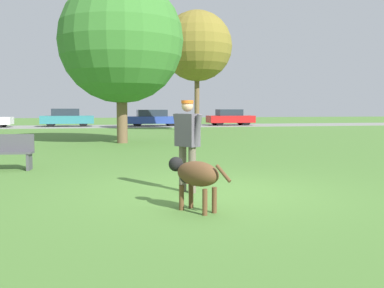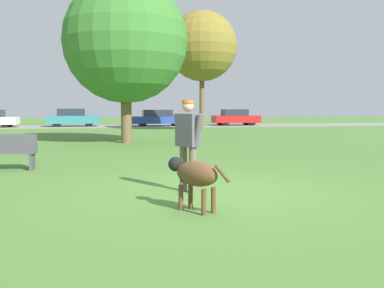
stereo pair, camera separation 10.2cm
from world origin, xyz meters
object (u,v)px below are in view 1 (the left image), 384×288
object	(u,v)px
frisbee	(190,182)
parked_car_teal	(67,118)
dog	(195,175)
parked_car_blue	(153,118)
person	(187,138)
parked_car_red	(230,117)
tree_far_right	(197,46)
tree_mid_center	(121,41)
park_bench	(3,151)

from	to	relation	value
frisbee	parked_car_teal	world-z (taller)	parked_car_teal
dog	parked_car_blue	world-z (taller)	parked_car_blue
person	frisbee	bearing A→B (deg)	131.75
dog	parked_car_red	xyz separation A→B (m)	(9.62, 29.98, 0.14)
parked_car_teal	parked_car_blue	distance (m)	6.75
person	tree_far_right	bearing A→B (deg)	133.41
tree_mid_center	frisbee	bearing A→B (deg)	-85.98
person	parked_car_blue	xyz separation A→B (m)	(2.95, 28.40, -0.30)
tree_far_right	parked_car_blue	world-z (taller)	tree_far_right
frisbee	tree_far_right	xyz separation A→B (m)	(4.49, 19.37, 5.32)
parked_car_teal	dog	bearing A→B (deg)	-85.33
person	parked_car_red	world-z (taller)	person
parked_car_teal	park_bench	distance (m)	25.22
park_bench	dog	bearing A→B (deg)	-48.93
dog	tree_far_right	world-z (taller)	tree_far_right
tree_mid_center	parked_car_teal	distance (m)	18.20
tree_far_right	tree_mid_center	bearing A→B (deg)	-120.11
park_bench	parked_car_teal	bearing A→B (deg)	96.41
frisbee	parked_car_teal	size ratio (longest dim) A/B	0.06
tree_far_right	parked_car_blue	distance (m)	9.53
dog	parked_car_teal	size ratio (longest dim) A/B	0.25
parked_car_teal	park_bench	world-z (taller)	parked_car_teal
tree_mid_center	park_bench	world-z (taller)	tree_mid_center
frisbee	tree_mid_center	size ratio (longest dim) A/B	0.04
person	tree_mid_center	size ratio (longest dim) A/B	0.24
tree_far_right	park_bench	xyz separation A→B (m)	(-8.45, -16.67, -4.88)
person	parked_car_red	bearing A→B (deg)	128.24
dog	parked_car_blue	distance (m)	30.01
tree_far_right	parked_car_teal	world-z (taller)	tree_far_right
tree_mid_center	person	bearing A→B (deg)	-87.56
tree_far_right	dog	bearing A→B (deg)	-102.75
person	parked_car_red	distance (m)	30.07
frisbee	dog	bearing A→B (deg)	-100.20
person	park_bench	distance (m)	5.21
parked_car_red	park_bench	distance (m)	28.17
dog	parked_car_teal	world-z (taller)	parked_car_teal
person	frisbee	size ratio (longest dim) A/B	6.04
tree_mid_center	park_bench	bearing A→B (deg)	-112.81
parked_car_teal	parked_car_blue	xyz separation A→B (m)	(6.74, -0.45, -0.05)
parked_car_teal	park_bench	size ratio (longest dim) A/B	2.85
tree_far_right	park_bench	size ratio (longest dim) A/B	5.26
parked_car_blue	parked_car_red	bearing A→B (deg)	0.51
frisbee	parked_car_blue	distance (m)	27.61
dog	person	bearing A→B (deg)	-40.76
dog	tree_far_right	distance (m)	22.80
person	parked_car_teal	bearing A→B (deg)	154.03
person	parked_car_blue	world-z (taller)	person
tree_mid_center	parked_car_teal	world-z (taller)	tree_mid_center
park_bench	parked_car_red	bearing A→B (deg)	68.39
tree_mid_center	parked_car_teal	size ratio (longest dim) A/B	1.66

